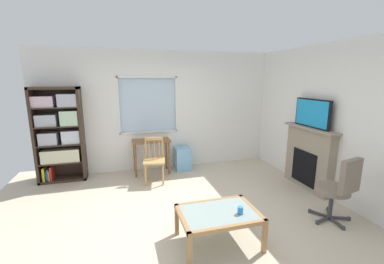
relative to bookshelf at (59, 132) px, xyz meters
The scene contains 12 objects.
ground 3.07m from the bookshelf, 44.89° to the right, with size 6.24×5.58×0.02m, color beige.
wall_back_with_window 2.12m from the bookshelf, ahead, with size 5.24×0.15×2.68m.
wall_right 5.17m from the bookshelf, 23.38° to the right, with size 0.12×4.78×2.68m, color white.
bookshelf is the anchor object (origin of this frame).
desk_under_window 1.85m from the bookshelf, ahead, with size 0.82×0.44×0.75m.
wooden_chair 1.98m from the bookshelf, 19.04° to the right, with size 0.48×0.47×0.90m.
plastic_drawer_unit 2.63m from the bookshelf, ahead, with size 0.35×0.40×0.51m, color #72ADDB.
fireplace 4.90m from the bookshelf, 20.37° to the right, with size 0.26×1.20×1.19m.
tv 4.89m from the bookshelf, 20.44° to the right, with size 0.06×0.83×0.52m.
office_chair 5.04m from the bookshelf, 34.34° to the right, with size 0.58×0.57×1.00m.
coffee_table 3.70m from the bookshelf, 50.54° to the right, with size 0.99×0.70×0.44m.
sippy_cup 3.92m from the bookshelf, 48.89° to the right, with size 0.07×0.07×0.09m, color #337FD6.
Camera 1 is at (-0.85, -3.44, 2.07)m, focal length 23.63 mm.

